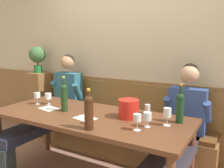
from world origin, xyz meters
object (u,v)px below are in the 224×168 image
person_center_right_seat (178,134)px  wine_bottle_amber_mid (180,107)px  ice_bucket (129,109)px  wine_bottle_clear_water (89,111)px  wine_glass_left_end (37,96)px  wine_glass_right_end (167,114)px  wine_glass_center_rear (137,118)px  water_tumbler_center (90,119)px  person_left_seat (50,108)px  wine_glass_by_bottle (48,96)px  dining_table (89,122)px  potted_plant (37,56)px  water_tumbler_left (147,109)px  wine_glass_mid_left (147,117)px  wine_bottle_green_tall (64,97)px  wall_bench (121,135)px

person_center_right_seat → wine_bottle_amber_mid: size_ratio=3.56×
ice_bucket → wine_bottle_clear_water: 0.48m
person_center_right_seat → wine_glass_left_end: (-1.61, -0.26, 0.25)m
wine_glass_right_end → wine_glass_center_rear: bearing=-126.9°
person_center_right_seat → water_tumbler_center: bearing=-140.9°
person_left_seat → wine_bottle_amber_mid: (1.71, -0.10, 0.28)m
wine_bottle_amber_mid → wine_glass_by_bottle: (-1.53, -0.11, -0.06)m
person_left_seat → wine_bottle_clear_water: bearing=-31.2°
dining_table → water_tumbler_center: size_ratio=22.23×
wine_glass_right_end → potted_plant: 2.40m
person_left_seat → wine_glass_right_end: size_ratio=8.05×
ice_bucket → wine_glass_right_end: (0.40, -0.03, 0.02)m
ice_bucket → water_tumbler_left: ice_bucket is taller
wine_glass_right_end → wine_glass_center_rear: size_ratio=1.13×
person_left_seat → wine_bottle_amber_mid: 1.73m
wine_bottle_amber_mid → wine_glass_left_end: wine_bottle_amber_mid is taller
wine_bottle_amber_mid → potted_plant: (-2.35, 0.53, 0.36)m
wine_glass_right_end → water_tumbler_left: wine_glass_right_end is taller
wine_bottle_amber_mid → wine_glass_left_end: size_ratio=2.61×
ice_bucket → potted_plant: 2.02m
wine_glass_mid_left → water_tumbler_left: 0.42m
person_left_seat → water_tumbler_center: size_ratio=14.07×
wine_bottle_green_tall → wine_glass_by_bottle: bearing=160.5°
person_center_right_seat → wine_bottle_green_tall: 1.22m
ice_bucket → wine_glass_by_bottle: (-1.05, -0.01, 0.01)m
water_tumbler_left → person_left_seat: bearing=-178.6°
person_left_seat → dining_table: bearing=-20.6°
dining_table → water_tumbler_center: bearing=-53.1°
water_tumbler_left → potted_plant: potted_plant is taller
dining_table → ice_bucket: (0.39, 0.11, 0.17)m
potted_plant → wine_bottle_clear_water: bearing=-32.2°
person_left_seat → wine_glass_right_end: 1.67m
person_center_right_seat → potted_plant: size_ratio=3.23×
ice_bucket → potted_plant: bearing=161.4°
wine_glass_right_end → wine_glass_mid_left: (-0.14, -0.12, -0.02)m
wine_bottle_clear_water → wine_glass_by_bottle: wine_bottle_clear_water is taller
wine_bottle_amber_mid → wine_bottle_clear_water: bearing=-138.6°
wall_bench → potted_plant: potted_plant is taller
wine_glass_right_end → wine_glass_left_end: wine_glass_right_end is taller
potted_plant → dining_table: bearing=-26.7°
person_center_right_seat → wine_glass_right_end: 0.34m
wine_glass_mid_left → water_tumbler_left: wine_glass_mid_left is taller
wine_glass_by_bottle → water_tumbler_center: bearing=-22.1°
dining_table → potted_plant: (-1.48, 0.75, 0.59)m
wall_bench → dining_table: 0.81m
dining_table → person_left_seat: size_ratio=1.58×
person_center_right_seat → wine_glass_by_bottle: person_center_right_seat is taller
ice_bucket → potted_plant: potted_plant is taller
person_left_seat → person_center_right_seat: (1.68, -0.01, -0.02)m
wall_bench → person_left_seat: size_ratio=1.81×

